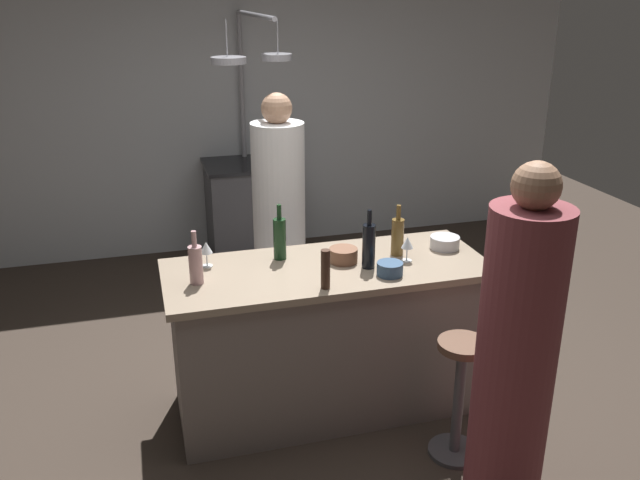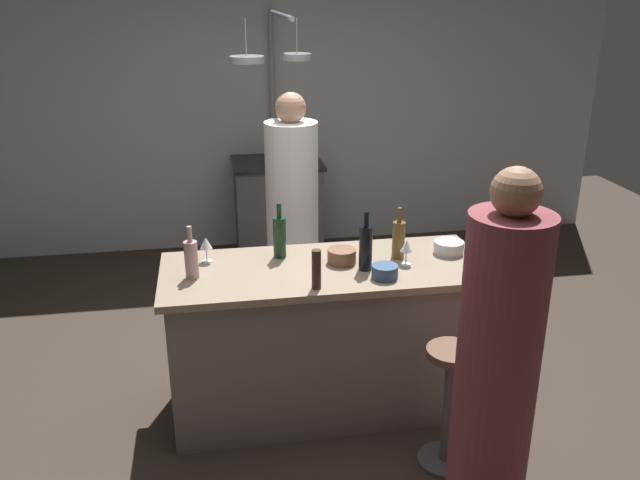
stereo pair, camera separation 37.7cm
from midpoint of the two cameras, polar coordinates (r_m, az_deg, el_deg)
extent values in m
plane|color=#382D26|center=(4.11, -2.12, -13.93)|extent=(9.00, 9.00, 0.00)
cube|color=#B2B7BC|center=(6.27, -8.63, 11.04)|extent=(6.40, 0.16, 2.60)
cube|color=slate|center=(3.88, -2.20, -8.71)|extent=(1.72, 0.66, 0.86)
cube|color=gray|center=(3.68, -2.30, -2.60)|extent=(1.80, 0.72, 0.04)
cube|color=#47474C|center=(6.10, -7.69, 2.36)|extent=(0.76, 0.60, 0.86)
cube|color=black|center=(5.97, -7.89, 6.41)|extent=(0.80, 0.64, 0.03)
cylinder|color=white|center=(4.65, -5.82, 0.77)|extent=(0.36, 0.36, 1.51)
sphere|color=tan|center=(4.43, -6.22, 11.13)|extent=(0.21, 0.21, 0.21)
cylinder|color=#4C4C51|center=(3.78, 8.52, -17.56)|extent=(0.28, 0.28, 0.02)
cylinder|color=#4C4C51|center=(3.59, 8.80, -13.54)|extent=(0.06, 0.06, 0.62)
cylinder|color=brown|center=(3.41, 9.10, -8.99)|extent=(0.26, 0.26, 0.04)
cylinder|color=brown|center=(3.10, 13.01, -10.64)|extent=(0.36, 0.36, 1.50)
sphere|color=#8C664C|center=(2.76, 14.41, 4.47)|extent=(0.20, 0.20, 0.20)
cylinder|color=gray|center=(6.17, -8.33, 8.76)|extent=(0.04, 0.04, 2.15)
cylinder|color=gray|center=(5.32, -7.81, 18.58)|extent=(0.04, 1.46, 0.04)
cylinder|color=gray|center=(4.68, -10.23, 14.92)|extent=(0.24, 0.24, 0.04)
cylinder|color=gray|center=(4.71, -10.40, 16.56)|extent=(0.01, 0.01, 0.26)
cylinder|color=gray|center=(4.82, -6.07, 15.33)|extent=(0.21, 0.21, 0.04)
cylinder|color=gray|center=(4.76, -6.03, 16.84)|extent=(0.01, 0.01, 0.26)
cylinder|color=#382319|center=(3.37, -2.73, -2.59)|extent=(0.05, 0.05, 0.21)
cylinder|color=brown|center=(3.80, 3.86, 0.19)|extent=(0.07, 0.07, 0.21)
cylinder|color=brown|center=(3.75, 3.91, 2.33)|extent=(0.03, 0.03, 0.08)
cylinder|color=#143319|center=(3.75, -6.35, 0.03)|extent=(0.07, 0.07, 0.24)
cylinder|color=#143319|center=(3.70, -6.45, 2.36)|extent=(0.03, 0.03, 0.08)
cylinder|color=black|center=(3.61, 1.23, -0.61)|extent=(0.07, 0.07, 0.25)
cylinder|color=black|center=(3.55, 1.25, 1.88)|extent=(0.03, 0.03, 0.08)
cylinder|color=#B78C8E|center=(3.52, -13.65, -2.17)|extent=(0.07, 0.07, 0.20)
cylinder|color=#B78C8E|center=(3.47, -13.85, 0.03)|extent=(0.03, 0.03, 0.08)
cylinder|color=silver|center=(3.75, -12.50, -2.25)|extent=(0.06, 0.06, 0.01)
cylinder|color=silver|center=(3.74, -12.55, -1.68)|extent=(0.01, 0.01, 0.07)
cone|color=silver|center=(3.71, -12.63, -0.68)|extent=(0.07, 0.07, 0.06)
cylinder|color=silver|center=(3.75, 4.59, -1.83)|extent=(0.06, 0.06, 0.01)
cylinder|color=silver|center=(3.73, 4.61, -1.26)|extent=(0.01, 0.01, 0.07)
cone|color=silver|center=(3.70, 4.64, -0.26)|extent=(0.07, 0.07, 0.06)
cylinder|color=#334C6B|center=(3.55, 3.00, -2.55)|extent=(0.14, 0.14, 0.07)
cylinder|color=brown|center=(3.71, -0.89, -1.37)|extent=(0.16, 0.16, 0.08)
cylinder|color=#B7B7BC|center=(3.95, 7.99, -0.25)|extent=(0.17, 0.17, 0.07)
camera|label=1|loc=(0.19, -92.86, -1.09)|focal=37.30mm
camera|label=2|loc=(0.19, 87.14, 1.09)|focal=37.30mm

